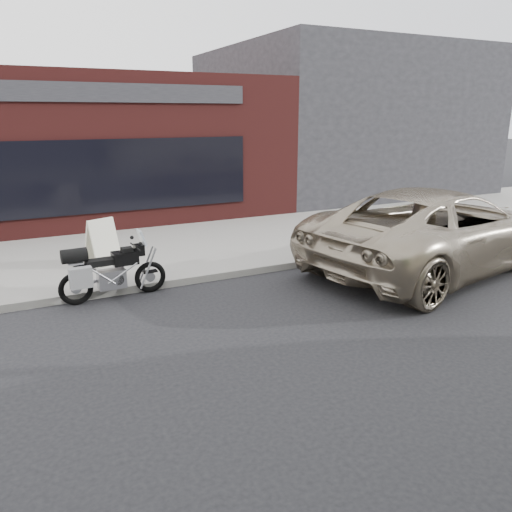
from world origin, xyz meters
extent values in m
plane|color=black|center=(0.00, 0.00, 0.00)|extent=(120.00, 120.00, 0.00)
cube|color=gray|center=(0.00, 7.00, 0.07)|extent=(44.00, 6.00, 0.15)
cube|color=#521C1A|center=(-2.00, 14.00, 2.25)|extent=(14.00, 10.00, 4.50)
cube|color=black|center=(-2.00, 8.97, 1.70)|extent=(10.00, 0.08, 2.00)
cube|color=#252529|center=(-2.00, 8.97, 3.90)|extent=(10.00, 0.08, 0.50)
cube|color=#252529|center=(10.00, 14.00, 3.00)|extent=(10.00, 10.00, 6.00)
torus|color=black|center=(-2.69, 3.86, 0.30)|extent=(0.62, 0.13, 0.62)
torus|color=black|center=(-1.31, 3.94, 0.30)|extent=(0.62, 0.13, 0.62)
cube|color=#B7B7BC|center=(-2.05, 3.90, 0.39)|extent=(0.52, 0.30, 0.35)
cube|color=black|center=(-1.77, 3.91, 0.76)|extent=(0.48, 0.32, 0.24)
cube|color=black|center=(-2.23, 3.89, 0.74)|extent=(0.52, 0.28, 0.11)
cube|color=black|center=(-2.55, 3.87, 0.67)|extent=(0.29, 0.22, 0.13)
cube|color=black|center=(-1.49, 3.93, 0.88)|extent=(0.18, 0.23, 0.20)
cube|color=silver|center=(-1.43, 3.93, 1.11)|extent=(0.15, 0.28, 0.31)
cylinder|color=black|center=(-1.56, 3.92, 0.94)|extent=(0.06, 0.65, 0.03)
cube|color=#B7B7BC|center=(-2.66, 3.87, 0.79)|extent=(0.27, 0.29, 0.03)
cube|color=gray|center=(-2.61, 3.63, 0.57)|extent=(0.40, 0.19, 0.37)
cylinder|color=black|center=(-2.66, 3.87, 0.92)|extent=(0.46, 0.28, 0.26)
cylinder|color=#B7B7BC|center=(-2.42, 4.03, 0.32)|extent=(0.52, 0.10, 0.18)
imported|color=tan|center=(4.78, 2.60, 0.91)|extent=(7.02, 4.26, 1.82)
cube|color=silver|center=(-1.82, 5.73, 0.65)|extent=(0.70, 0.52, 1.00)
cube|color=silver|center=(-1.92, 5.98, 0.65)|extent=(0.70, 0.52, 1.00)
camera|label=1|loc=(-3.53, -5.23, 3.36)|focal=35.00mm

